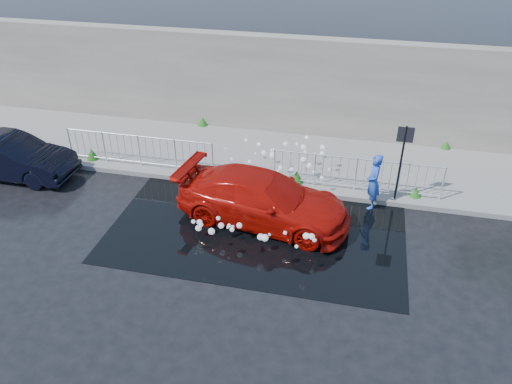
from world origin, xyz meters
TOP-DOWN VIEW (x-y plane):
  - ground at (0.00, 0.00)m, footprint 90.00×90.00m
  - pavement at (0.00, 5.00)m, footprint 30.00×4.00m
  - curb at (0.00, 3.00)m, footprint 30.00×0.25m
  - retaining_wall at (0.00, 7.20)m, footprint 30.00×0.60m
  - puddle at (0.50, 1.00)m, footprint 8.00×5.00m
  - sign_post at (4.20, 3.10)m, footprint 0.45×0.06m
  - railing_left at (-4.00, 3.35)m, footprint 5.05×0.05m
  - railing_right at (3.00, 3.35)m, footprint 5.05×0.05m
  - weeds at (-0.44, 4.40)m, footprint 12.17×3.93m
  - water_spray at (0.65, 2.06)m, footprint 3.49×5.71m
  - red_car at (0.57, 1.37)m, footprint 5.11×2.69m
  - dark_car at (-7.86, 2.06)m, footprint 4.13×1.45m
  - person at (3.51, 2.75)m, footprint 0.51×0.68m

SIDE VIEW (x-z plane):
  - ground at x=0.00m, z-range 0.00..0.00m
  - puddle at x=0.50m, z-range 0.00..0.01m
  - pavement at x=0.00m, z-range 0.00..0.15m
  - curb at x=0.00m, z-range 0.00..0.16m
  - weeds at x=-0.44m, z-range 0.12..0.53m
  - water_spray at x=0.65m, z-range 0.16..1.18m
  - dark_car at x=-7.86m, z-range 0.00..1.36m
  - red_car at x=0.57m, z-range 0.00..1.41m
  - railing_left at x=-4.00m, z-range 0.19..1.29m
  - railing_right at x=3.00m, z-range 0.19..1.29m
  - person at x=3.51m, z-range 0.00..1.70m
  - sign_post at x=4.20m, z-range 0.47..2.97m
  - retaining_wall at x=0.00m, z-range 0.15..3.65m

